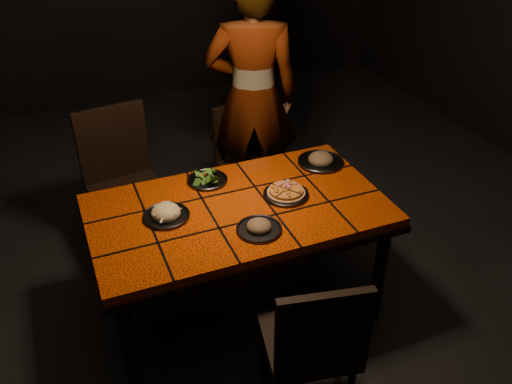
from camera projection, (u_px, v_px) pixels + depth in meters
name	position (u px, v px, depth m)	size (l,w,h in m)	color
room_shell	(235.00, 74.00, 2.54)	(6.04, 7.04, 3.08)	black
dining_table	(238.00, 218.00, 2.99)	(1.62, 0.92, 0.75)	#DC4206
chair_near	(314.00, 343.00, 2.43)	(0.48, 0.48, 0.91)	black
chair_far_left	(122.00, 174.00, 3.55)	(0.52, 0.52, 1.02)	black
chair_far_right	(243.00, 153.00, 4.01)	(0.44, 0.44, 0.84)	black
diner	(252.00, 98.00, 3.80)	(0.66, 0.43, 1.81)	brown
plate_pizza	(286.00, 193.00, 3.02)	(0.30, 0.30, 0.04)	#36363B
plate_pasta	(166.00, 214.00, 2.84)	(0.25, 0.25, 0.08)	#36363B
plate_salad	(207.00, 178.00, 3.15)	(0.24, 0.24, 0.07)	#36363B
plate_mushroom_a	(259.00, 227.00, 2.75)	(0.24, 0.24, 0.08)	#36363B
plate_mushroom_b	(321.00, 160.00, 3.33)	(0.29, 0.29, 0.09)	#36363B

